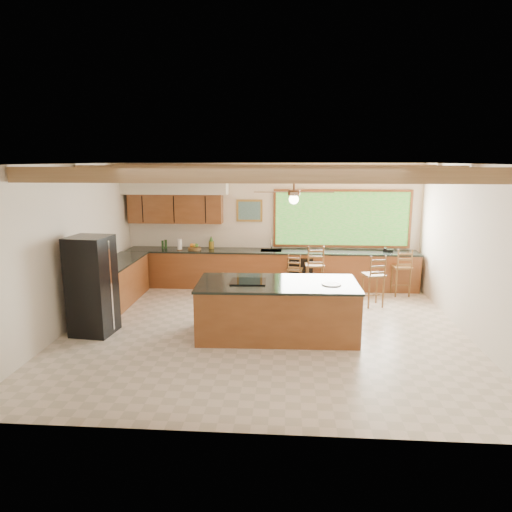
{
  "coord_description": "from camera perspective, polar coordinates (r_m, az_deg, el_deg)",
  "views": [
    {
      "loc": [
        0.4,
        -7.91,
        3.06
      ],
      "look_at": [
        -0.22,
        0.8,
        1.22
      ],
      "focal_mm": 32.0,
      "sensor_mm": 36.0,
      "label": 1
    }
  ],
  "objects": [
    {
      "name": "bar_stool_d",
      "position": [
        9.92,
        14.56,
        -2.44
      ],
      "size": [
        0.5,
        0.5,
        1.13
      ],
      "rotation": [
        0.0,
        0.0,
        0.26
      ],
      "color": "brown",
      "rests_on": "ground"
    },
    {
      "name": "room_shell",
      "position": [
        8.63,
        0.24,
        6.25
      ],
      "size": [
        7.27,
        6.54,
        3.02
      ],
      "color": "silver",
      "rests_on": "ground"
    },
    {
      "name": "ground",
      "position": [
        8.49,
        1.09,
        -9.24
      ],
      "size": [
        7.2,
        7.2,
        0.0
      ],
      "primitive_type": "plane",
      "color": "beige",
      "rests_on": "ground"
    },
    {
      "name": "counter_run",
      "position": [
        10.82,
        -2.54,
        -2.01
      ],
      "size": [
        7.12,
        3.1,
        1.24
      ],
      "color": "brown",
      "rests_on": "ground"
    },
    {
      "name": "bar_stool_b",
      "position": [
        10.61,
        4.9,
        -1.77
      ],
      "size": [
        0.39,
        0.39,
        0.95
      ],
      "rotation": [
        0.0,
        0.0,
        -0.16
      ],
      "color": "brown",
      "rests_on": "ground"
    },
    {
      "name": "bar_stool_a",
      "position": [
        10.43,
        7.36,
        -1.27
      ],
      "size": [
        0.45,
        0.45,
        1.19
      ],
      "rotation": [
        0.0,
        0.0,
        0.05
      ],
      "color": "brown",
      "rests_on": "ground"
    },
    {
      "name": "island",
      "position": [
        8.11,
        2.67,
        -6.62
      ],
      "size": [
        2.83,
        1.39,
        0.99
      ],
      "rotation": [
        0.0,
        0.0,
        0.03
      ],
      "color": "brown",
      "rests_on": "ground"
    },
    {
      "name": "bar_stool_c",
      "position": [
        10.9,
        17.8,
        -1.44
      ],
      "size": [
        0.44,
        0.44,
        1.11
      ],
      "rotation": [
        0.0,
        0.0,
        0.11
      ],
      "color": "brown",
      "rests_on": "ground"
    },
    {
      "name": "refrigerator",
      "position": [
        8.6,
        -19.81,
        -3.5
      ],
      "size": [
        0.75,
        0.74,
        1.77
      ],
      "rotation": [
        0.0,
        0.0,
        -0.1
      ],
      "color": "black",
      "rests_on": "ground"
    }
  ]
}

